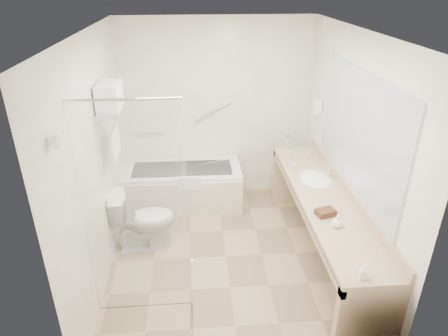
{
  "coord_description": "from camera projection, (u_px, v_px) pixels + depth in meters",
  "views": [
    {
      "loc": [
        -0.31,
        -3.7,
        2.96
      ],
      "look_at": [
        0.0,
        0.3,
        1.0
      ],
      "focal_mm": 32.0,
      "sensor_mm": 36.0,
      "label": 1
    }
  ],
  "objects": [
    {
      "name": "floor",
      "position": [
        226.0,
        256.0,
        4.64
      ],
      "size": [
        3.2,
        3.2,
        0.0
      ],
      "primitive_type": "plane",
      "color": "tan",
      "rests_on": "ground"
    },
    {
      "name": "ceiling",
      "position": [
        227.0,
        31.0,
        3.54
      ],
      "size": [
        2.6,
        3.2,
        0.1
      ],
      "primitive_type": "cube",
      "color": "silver",
      "rests_on": "wall_back"
    },
    {
      "name": "wall_back",
      "position": [
        217.0,
        111.0,
        5.52
      ],
      "size": [
        2.6,
        0.1,
        2.5
      ],
      "primitive_type": "cube",
      "color": "white",
      "rests_on": "ground"
    },
    {
      "name": "wall_front",
      "position": [
        246.0,
        259.0,
        2.66
      ],
      "size": [
        2.6,
        0.1,
        2.5
      ],
      "primitive_type": "cube",
      "color": "white",
      "rests_on": "ground"
    },
    {
      "name": "wall_left",
      "position": [
        97.0,
        163.0,
        4.0
      ],
      "size": [
        0.1,
        3.2,
        2.5
      ],
      "primitive_type": "cube",
      "color": "white",
      "rests_on": "ground"
    },
    {
      "name": "wall_right",
      "position": [
        350.0,
        155.0,
        4.18
      ],
      "size": [
        0.1,
        3.2,
        2.5
      ],
      "primitive_type": "cube",
      "color": "white",
      "rests_on": "ground"
    },
    {
      "name": "bathtub",
      "position": [
        183.0,
        186.0,
        5.59
      ],
      "size": [
        1.6,
        0.73,
        0.59
      ],
      "color": "white",
      "rests_on": "floor"
    },
    {
      "name": "grab_bar_short",
      "position": [
        149.0,
        134.0,
        5.55
      ],
      "size": [
        0.4,
        0.03,
        0.03
      ],
      "primitive_type": "cylinder",
      "rotation": [
        0.0,
        1.57,
        0.0
      ],
      "color": "silver",
      "rests_on": "wall_back"
    },
    {
      "name": "grab_bar_long",
      "position": [
        213.0,
        112.0,
        5.48
      ],
      "size": [
        0.53,
        0.03,
        0.33
      ],
      "primitive_type": "cylinder",
      "rotation": [
        0.0,
        1.05,
        0.0
      ],
      "color": "silver",
      "rests_on": "wall_back"
    },
    {
      "name": "shower_enclosure",
      "position": [
        160.0,
        228.0,
        3.3
      ],
      "size": [
        0.96,
        0.91,
        2.11
      ],
      "color": "silver",
      "rests_on": "floor"
    },
    {
      "name": "towel_shelf",
      "position": [
        110.0,
        104.0,
        4.1
      ],
      "size": [
        0.24,
        0.55,
        0.81
      ],
      "color": "silver",
      "rests_on": "wall_left"
    },
    {
      "name": "vanity_counter",
      "position": [
        322.0,
        213.0,
        4.3
      ],
      "size": [
        0.55,
        2.7,
        0.95
      ],
      "color": "tan",
      "rests_on": "floor"
    },
    {
      "name": "sink",
      "position": [
        316.0,
        181.0,
        4.58
      ],
      "size": [
        0.4,
        0.52,
        0.14
      ],
      "primitive_type": "ellipsoid",
      "color": "white",
      "rests_on": "vanity_counter"
    },
    {
      "name": "faucet",
      "position": [
        329.0,
        172.0,
        4.54
      ],
      "size": [
        0.03,
        0.03,
        0.14
      ],
      "primitive_type": "cylinder",
      "color": "silver",
      "rests_on": "vanity_counter"
    },
    {
      "name": "mirror",
      "position": [
        358.0,
        133.0,
        3.92
      ],
      "size": [
        0.02,
        2.0,
        1.2
      ],
      "primitive_type": "cube",
      "color": "#AFB4BB",
      "rests_on": "wall_right"
    },
    {
      "name": "hairdryer_unit",
      "position": [
        318.0,
        107.0,
        5.03
      ],
      "size": [
        0.08,
        0.1,
        0.18
      ],
      "primitive_type": "cube",
      "color": "white",
      "rests_on": "wall_right"
    },
    {
      "name": "toilet",
      "position": [
        143.0,
        220.0,
        4.68
      ],
      "size": [
        0.78,
        0.49,
        0.73
      ],
      "primitive_type": "imported",
      "rotation": [
        0.0,
        0.0,
        1.68
      ],
      "color": "white",
      "rests_on": "floor"
    },
    {
      "name": "amenity_basket",
      "position": [
        325.0,
        212.0,
        3.86
      ],
      "size": [
        0.21,
        0.17,
        0.06
      ],
      "primitive_type": "cube",
      "rotation": [
        0.0,
        0.0,
        0.28
      ],
      "color": "#4F2D1C",
      "rests_on": "vanity_counter"
    },
    {
      "name": "soap_bottle_a",
      "position": [
        363.0,
        275.0,
        3.07
      ],
      "size": [
        0.07,
        0.13,
        0.06
      ],
      "primitive_type": "imported",
      "rotation": [
        0.0,
        0.0,
        -0.13
      ],
      "color": "white",
      "rests_on": "vanity_counter"
    },
    {
      "name": "soap_bottle_b",
      "position": [
        337.0,
        222.0,
        3.68
      ],
      "size": [
        0.12,
        0.14,
        0.1
      ],
      "primitive_type": "imported",
      "rotation": [
        0.0,
        0.0,
        0.2
      ],
      "color": "white",
      "rests_on": "vanity_counter"
    },
    {
      "name": "water_bottle_left",
      "position": [
        291.0,
        154.0,
        4.97
      ],
      "size": [
        0.06,
        0.06,
        0.19
      ],
      "rotation": [
        0.0,
        0.0,
        0.37
      ],
      "color": "silver",
      "rests_on": "vanity_counter"
    },
    {
      "name": "water_bottle_mid",
      "position": [
        307.0,
        154.0,
        5.0
      ],
      "size": [
        0.05,
        0.05,
        0.17
      ],
      "rotation": [
        0.0,
        0.0,
        -0.42
      ],
      "color": "silver",
      "rests_on": "vanity_counter"
    },
    {
      "name": "water_bottle_right",
      "position": [
        287.0,
        143.0,
        5.27
      ],
      "size": [
        0.07,
        0.07,
        0.21
      ],
      "rotation": [
        0.0,
        0.0,
        0.04
      ],
      "color": "silver",
      "rests_on": "vanity_counter"
    },
    {
      "name": "drinking_glass_near",
      "position": [
        290.0,
        154.0,
        5.07
      ],
      "size": [
        0.09,
        0.09,
        0.09
      ],
      "primitive_type": "cylinder",
      "rotation": [
        0.0,
        0.0,
        0.34
      ],
      "color": "silver",
      "rests_on": "vanity_counter"
    },
    {
      "name": "drinking_glass_far",
      "position": [
        293.0,
        166.0,
        4.77
      ],
      "size": [
        0.07,
        0.07,
        0.09
      ],
      "primitive_type": "cylinder",
      "rotation": [
        0.0,
        0.0,
        -0.09
      ],
      "color": "silver",
      "rests_on": "vanity_counter"
    }
  ]
}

